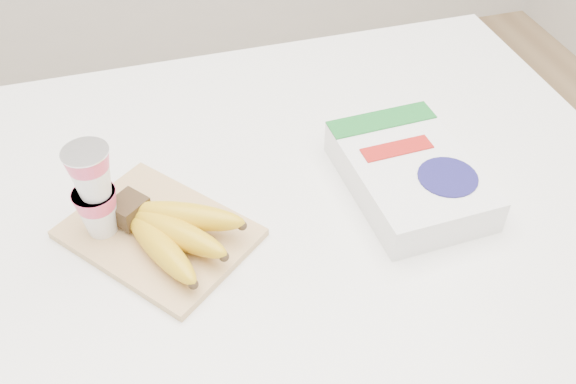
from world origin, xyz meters
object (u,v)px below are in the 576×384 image
object	(u,v)px
table	(247,371)
cutting_board	(159,233)
yogurt_stack	(94,189)
cereal_box	(409,174)
bananas	(171,230)

from	to	relation	value
table	cutting_board	distance (m)	0.51
cutting_board	yogurt_stack	xyz separation A→B (m)	(-0.07, 0.02, 0.09)
table	cereal_box	size ratio (longest dim) A/B	4.81
cutting_board	table	bearing A→B (deg)	-19.28
cereal_box	yogurt_stack	bearing A→B (deg)	173.89
cutting_board	bananas	xyz separation A→B (m)	(0.02, -0.03, 0.03)
cutting_board	bananas	world-z (taller)	bananas
cutting_board	bananas	distance (m)	0.05
bananas	cereal_box	distance (m)	0.37
bananas	yogurt_stack	xyz separation A→B (m)	(-0.09, 0.05, 0.05)
table	cereal_box	world-z (taller)	cereal_box
bananas	yogurt_stack	world-z (taller)	yogurt_stack
table	yogurt_stack	world-z (taller)	yogurt_stack
cutting_board	cereal_box	xyz separation A→B (m)	(0.39, -0.01, 0.02)
cutting_board	yogurt_stack	distance (m)	0.11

